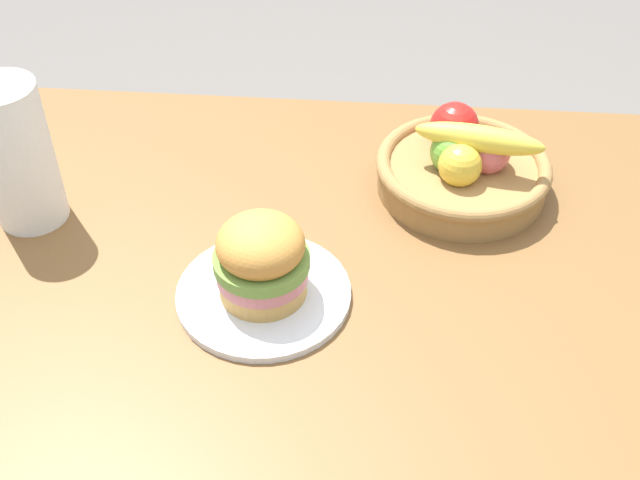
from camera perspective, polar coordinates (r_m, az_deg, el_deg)
The scene contains 5 objects.
dining_table at distance 1.31m, azimuth 2.34°, elevation -4.63°, with size 1.40×0.90×0.75m.
plate at distance 1.18m, azimuth -4.00°, elevation -3.80°, with size 0.25×0.25×0.01m, color white.
sandwich at distance 1.13m, azimuth -4.16°, elevation -1.34°, with size 0.14×0.14×0.13m.
fruit_basket at distance 1.36m, azimuth 10.07°, elevation 5.21°, with size 0.29×0.29×0.14m.
paper_towel_roll at distance 1.32m, azimuth -20.60°, elevation 5.64°, with size 0.11×0.11×0.24m, color white.
Camera 1 is at (0.02, -0.90, 1.59)m, focal length 45.34 mm.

